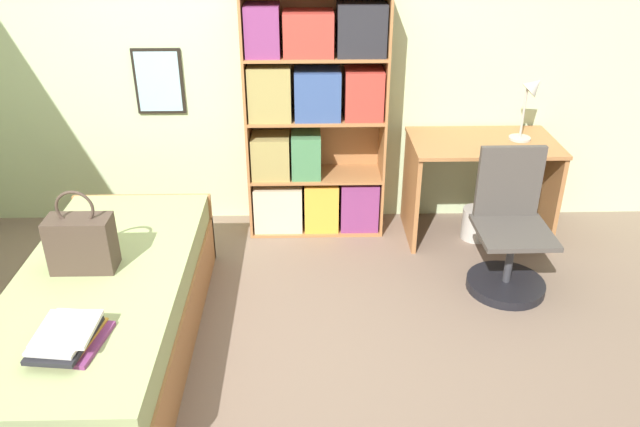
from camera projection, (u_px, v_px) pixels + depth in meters
name	position (u px, v px, depth m)	size (l,w,h in m)	color
ground_plane	(225.00, 350.00, 3.49)	(14.00, 14.00, 0.00)	#756051
wall_back	(238.00, 49.00, 4.36)	(10.00, 0.09, 2.60)	beige
bed	(106.00, 314.00, 3.39)	(0.91, 2.01, 0.49)	#A36B3D
handbag	(82.00, 242.00, 3.26)	(0.33, 0.17, 0.46)	#47382D
book_stack_on_bed	(68.00, 337.00, 2.75)	(0.31, 0.39, 0.10)	#7A336B
bookcase	(312.00, 122.00, 4.38)	(0.97, 0.35, 1.74)	#A36B3D
desk	(480.00, 172.00, 4.45)	(1.01, 0.62, 0.74)	#A36B3D
desk_lamp	(531.00, 96.00, 4.22)	(0.20, 0.15, 0.46)	#ADA89E
desk_chair	(508.00, 247.00, 3.95)	(0.50, 0.50, 0.90)	black
waste_bin	(475.00, 223.00, 4.57)	(0.20, 0.20, 0.23)	#B7B2A8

